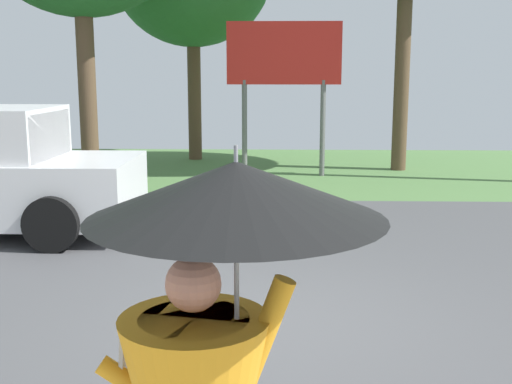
% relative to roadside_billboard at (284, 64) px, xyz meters
% --- Properties ---
extents(ground_plane, '(40.00, 22.00, 0.20)m').
position_rel_roadside_billboard_xyz_m(ground_plane, '(-0.28, -6.02, -2.60)').
color(ground_plane, '#4C4C4F').
extents(roadside_billboard, '(2.60, 0.12, 3.50)m').
position_rel_roadside_billboard_xyz_m(roadside_billboard, '(0.00, 0.00, 0.00)').
color(roadside_billboard, slate).
rests_on(roadside_billboard, ground_plane).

